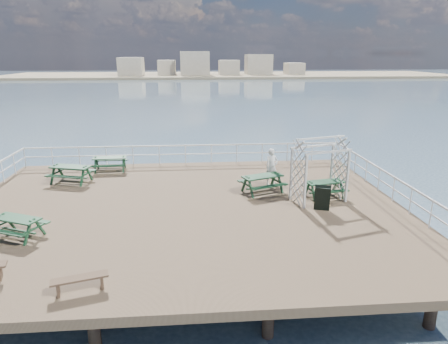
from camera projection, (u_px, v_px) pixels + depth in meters
ground at (184, 211)px, 16.37m from camera, size 18.00×14.00×0.30m
sea_backdrop at (224, 72)px, 145.52m from camera, size 300.00×300.00×9.20m
railing at (183, 170)px, 18.53m from camera, size 17.77×13.76×1.10m
picnic_table_a at (71, 171)px, 19.38m from camera, size 2.24×1.99×0.92m
picnic_table_b at (110, 161)px, 21.31m from camera, size 1.79×1.46×0.84m
picnic_table_c at (325, 186)px, 17.41m from camera, size 1.88×1.63×0.81m
picnic_table_d at (17, 223)px, 13.58m from camera, size 2.03×1.87×0.80m
picnic_table_e at (262, 180)px, 17.99m from camera, size 2.23×2.03×0.89m
flat_bench_far at (80, 281)px, 10.49m from camera, size 1.50×0.73×0.42m
trellis_arbor at (319, 173)px, 16.77m from camera, size 2.47×1.76×2.77m
sandwich_board at (322, 198)px, 15.92m from camera, size 0.74×0.64×1.02m
person at (272, 167)px, 18.95m from camera, size 0.74×0.60×1.76m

